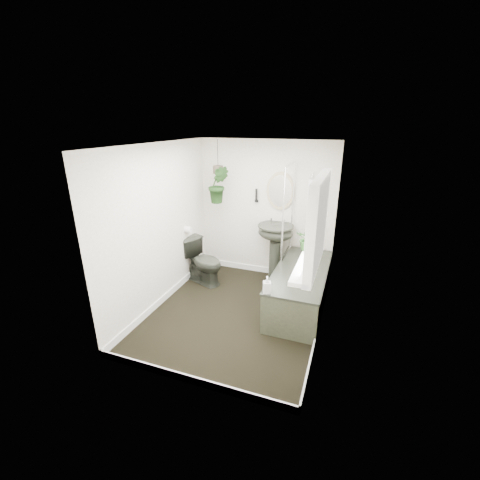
% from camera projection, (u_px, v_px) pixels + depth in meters
% --- Properties ---
extents(floor, '(2.30, 2.80, 0.02)m').
position_uv_depth(floor, '(236.00, 313.00, 4.56)').
color(floor, black).
rests_on(floor, ground).
extents(ceiling, '(2.30, 2.80, 0.02)m').
position_uv_depth(ceiling, '(236.00, 144.00, 3.76)').
color(ceiling, white).
rests_on(ceiling, ground).
extents(wall_back, '(2.30, 0.02, 2.30)m').
position_uv_depth(wall_back, '(265.00, 210.00, 5.40)').
color(wall_back, white).
rests_on(wall_back, ground).
extents(wall_front, '(2.30, 0.02, 2.30)m').
position_uv_depth(wall_front, '(182.00, 286.00, 2.92)').
color(wall_front, white).
rests_on(wall_front, ground).
extents(wall_left, '(0.02, 2.80, 2.30)m').
position_uv_depth(wall_left, '(159.00, 227.00, 4.53)').
color(wall_left, white).
rests_on(wall_left, ground).
extents(wall_right, '(0.02, 2.80, 2.30)m').
position_uv_depth(wall_right, '(328.00, 248.00, 3.79)').
color(wall_right, white).
rests_on(wall_right, ground).
extents(skirting, '(2.30, 2.80, 0.10)m').
position_uv_depth(skirting, '(236.00, 310.00, 4.54)').
color(skirting, white).
rests_on(skirting, floor).
extents(bathtub, '(0.72, 1.72, 0.58)m').
position_uv_depth(bathtub, '(300.00, 288.00, 4.64)').
color(bathtub, '#282B23').
rests_on(bathtub, floor).
extents(bath_screen, '(0.04, 0.72, 1.40)m').
position_uv_depth(bath_screen, '(288.00, 211.00, 4.84)').
color(bath_screen, silver).
rests_on(bath_screen, bathtub).
extents(shower_box, '(0.20, 0.10, 0.35)m').
position_uv_depth(shower_box, '(315.00, 191.00, 4.95)').
color(shower_box, white).
rests_on(shower_box, wall_back).
extents(oval_mirror, '(0.46, 0.03, 0.62)m').
position_uv_depth(oval_mirror, '(280.00, 191.00, 5.17)').
color(oval_mirror, tan).
rests_on(oval_mirror, wall_back).
extents(wall_sconce, '(0.04, 0.04, 0.22)m').
position_uv_depth(wall_sconce, '(256.00, 195.00, 5.32)').
color(wall_sconce, black).
rests_on(wall_sconce, wall_back).
extents(toilet_roll_holder, '(0.11, 0.11, 0.11)m').
position_uv_depth(toilet_roll_holder, '(188.00, 230.00, 5.22)').
color(toilet_roll_holder, white).
rests_on(toilet_roll_holder, wall_left).
extents(window_recess, '(0.08, 1.00, 0.90)m').
position_uv_depth(window_recess, '(318.00, 224.00, 3.02)').
color(window_recess, white).
rests_on(window_recess, wall_right).
extents(window_sill, '(0.18, 1.00, 0.04)m').
position_uv_depth(window_sill, '(307.00, 263.00, 3.19)').
color(window_sill, white).
rests_on(window_sill, wall_right).
extents(window_blinds, '(0.01, 0.86, 0.76)m').
position_uv_depth(window_blinds, '(313.00, 223.00, 3.03)').
color(window_blinds, white).
rests_on(window_blinds, wall_right).
extents(toilet, '(0.83, 0.65, 0.74)m').
position_uv_depth(toilet, '(203.00, 261.00, 5.32)').
color(toilet, '#282B23').
rests_on(toilet, floor).
extents(pedestal_sink, '(0.67, 0.60, 0.99)m').
position_uv_depth(pedestal_sink, '(275.00, 253.00, 5.33)').
color(pedestal_sink, '#282B23').
rests_on(pedestal_sink, floor).
extents(sill_plant, '(0.26, 0.23, 0.26)m').
position_uv_depth(sill_plant, '(308.00, 239.00, 3.42)').
color(sill_plant, black).
rests_on(sill_plant, window_sill).
extents(hanging_plant, '(0.41, 0.37, 0.60)m').
position_uv_depth(hanging_plant, '(218.00, 185.00, 5.16)').
color(hanging_plant, black).
rests_on(hanging_plant, ceiling).
extents(soap_bottle, '(0.12, 0.12, 0.21)m').
position_uv_depth(soap_bottle, '(267.00, 285.00, 3.90)').
color(soap_bottle, '#342C2B').
rests_on(soap_bottle, bathtub).
extents(hanging_pot, '(0.16, 0.16, 0.12)m').
position_uv_depth(hanging_pot, '(218.00, 170.00, 5.08)').
color(hanging_pot, '#40362A').
rests_on(hanging_pot, ceiling).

